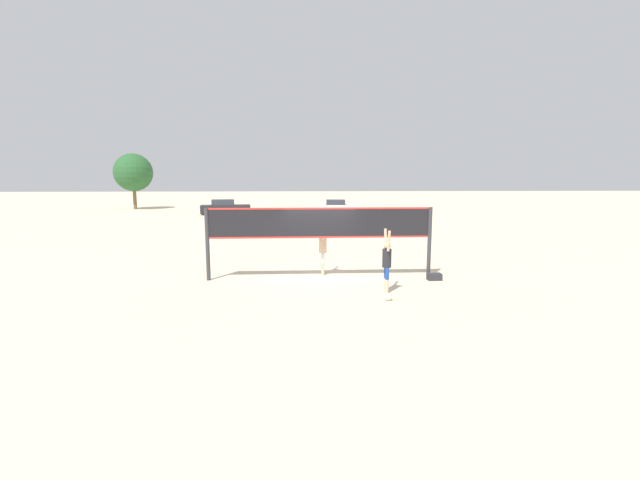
% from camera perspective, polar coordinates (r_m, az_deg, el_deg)
% --- Properties ---
extents(ground_plane, '(200.00, 200.00, 0.00)m').
position_cam_1_polar(ground_plane, '(15.26, 0.00, -5.18)').
color(ground_plane, beige).
extents(volleyball_net, '(7.96, 0.14, 2.53)m').
position_cam_1_polar(volleyball_net, '(14.95, 0.00, 1.38)').
color(volleyball_net, '#38383D').
rests_on(volleyball_net, ground_plane).
extents(player_spiker, '(0.28, 0.68, 1.99)m').
position_cam_1_polar(player_spiker, '(13.39, 8.89, -2.65)').
color(player_spiker, beige).
rests_on(player_spiker, ground_plane).
extents(player_blocker, '(0.28, 0.69, 2.06)m').
position_cam_1_polar(player_blocker, '(15.66, 0.37, -0.81)').
color(player_blocker, beige).
rests_on(player_blocker, ground_plane).
extents(volleyball, '(0.22, 0.22, 0.22)m').
position_cam_1_polar(volleyball, '(12.74, 9.08, -7.49)').
color(volleyball, silver).
rests_on(volleyball, ground_plane).
extents(gear_bag, '(0.48, 0.31, 0.23)m').
position_cam_1_polar(gear_bag, '(15.57, 15.00, -4.75)').
color(gear_bag, '#2D2D33').
rests_on(gear_bag, ground_plane).
extents(parked_car_near, '(4.99, 2.49, 1.46)m').
position_cam_1_polar(parked_car_near, '(43.22, -12.55, 4.23)').
color(parked_car_near, '#232328').
rests_on(parked_car_near, ground_plane).
extents(parked_car_mid, '(4.20, 2.04, 1.41)m').
position_cam_1_polar(parked_car_mid, '(42.79, 2.31, 4.36)').
color(parked_car_mid, silver).
rests_on(parked_car_mid, ground_plane).
extents(tree_left_cluster, '(4.27, 4.27, 6.32)m').
position_cam_1_polar(tree_left_cluster, '(53.54, -23.64, 8.25)').
color(tree_left_cluster, brown).
rests_on(tree_left_cluster, ground_plane).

